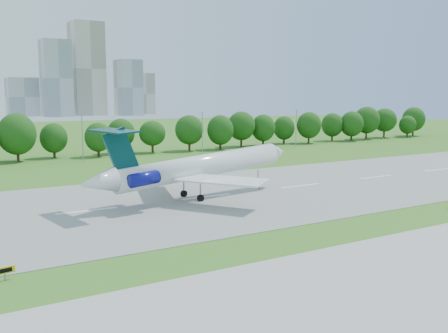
# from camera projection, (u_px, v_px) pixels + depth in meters

# --- Properties ---
(ground) EXTENTS (600.00, 600.00, 0.00)m
(ground) POSITION_uv_depth(u_px,v_px,m) (154.00, 259.00, 51.56)
(ground) COLOR #396B1C
(ground) RESTS_ON ground
(runway) EXTENTS (400.00, 45.00, 0.08)m
(runway) POSITION_uv_depth(u_px,v_px,m) (87.00, 211.00, 72.81)
(runway) COLOR gray
(runway) RESTS_ON ground
(taxiway) EXTENTS (400.00, 23.00, 0.08)m
(taxiway) POSITION_uv_depth(u_px,v_px,m) (251.00, 327.00, 36.25)
(taxiway) COLOR #ADADA8
(taxiway) RESTS_ON ground
(tree_line) EXTENTS (288.40, 8.40, 10.40)m
(tree_line) POSITION_uv_depth(u_px,v_px,m) (14.00, 137.00, 128.91)
(tree_line) COLOR #382314
(tree_line) RESTS_ON ground
(light_poles) EXTENTS (175.90, 0.25, 12.19)m
(light_poles) POSITION_uv_depth(u_px,v_px,m) (9.00, 140.00, 119.12)
(light_poles) COLOR gray
(light_poles) RESTS_ON ground
(skyline) EXTENTS (127.00, 52.00, 80.00)m
(skyline) POSITION_uv_depth(u_px,v_px,m) (83.00, 80.00, 430.24)
(skyline) COLOR #B2B2B7
(skyline) RESTS_ON ground
(airliner) EXTENTS (40.30, 29.03, 12.36)m
(airliner) POSITION_uv_depth(u_px,v_px,m) (192.00, 167.00, 80.55)
(airliner) COLOR white
(airliner) RESTS_ON ground
(taxi_sign_centre) EXTENTS (1.84, 0.53, 1.29)m
(taxi_sign_centre) POSITION_uv_depth(u_px,v_px,m) (5.00, 271.00, 45.34)
(taxi_sign_centre) COLOR gray
(taxi_sign_centre) RESTS_ON ground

